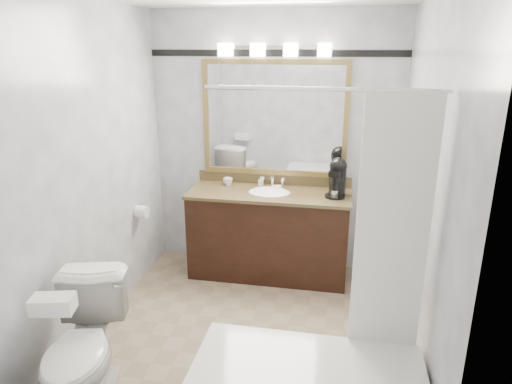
% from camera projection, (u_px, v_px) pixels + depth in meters
% --- Properties ---
extents(room, '(2.42, 2.62, 2.52)m').
position_uv_depth(room, '(247.00, 182.00, 3.23)').
color(room, gray).
rests_on(room, ground).
extents(vanity, '(1.53, 0.58, 0.97)m').
position_uv_depth(vanity, '(269.00, 232.00, 4.43)').
color(vanity, black).
rests_on(vanity, ground).
extents(mirror, '(1.40, 0.04, 1.10)m').
position_uv_depth(mirror, '(274.00, 119.00, 4.35)').
color(mirror, olive).
rests_on(mirror, room).
extents(vanity_light_bar, '(1.02, 0.14, 0.12)m').
position_uv_depth(vanity_light_bar, '(274.00, 49.00, 4.10)').
color(vanity_light_bar, silver).
rests_on(vanity_light_bar, room).
extents(accent_stripe, '(2.40, 0.01, 0.06)m').
position_uv_depth(accent_stripe, '(275.00, 53.00, 4.17)').
color(accent_stripe, black).
rests_on(accent_stripe, room).
extents(tp_roll, '(0.11, 0.12, 0.12)m').
position_uv_depth(tp_roll, '(142.00, 212.00, 4.22)').
color(tp_roll, white).
rests_on(tp_roll, room).
extents(toilet, '(0.62, 0.87, 0.80)m').
position_uv_depth(toilet, '(83.00, 350.00, 2.78)').
color(toilet, white).
rests_on(toilet, ground).
extents(tissue_box, '(0.25, 0.17, 0.09)m').
position_uv_depth(tissue_box, '(53.00, 304.00, 2.45)').
color(tissue_box, white).
rests_on(tissue_box, toilet).
extents(coffee_maker, '(0.19, 0.23, 0.36)m').
position_uv_depth(coffee_maker, '(338.00, 176.00, 4.14)').
color(coffee_maker, black).
rests_on(coffee_maker, vanity).
extents(cup_left, '(0.12, 0.12, 0.07)m').
position_uv_depth(cup_left, '(228.00, 181.00, 4.52)').
color(cup_left, white).
rests_on(cup_left, vanity).
extents(cup_right, '(0.10, 0.10, 0.08)m').
position_uv_depth(cup_right, '(228.00, 182.00, 4.48)').
color(cup_right, white).
rests_on(cup_right, vanity).
extents(soap_bottle_a, '(0.05, 0.05, 0.09)m').
position_uv_depth(soap_bottle_a, '(261.00, 181.00, 4.48)').
color(soap_bottle_a, white).
rests_on(soap_bottle_a, vanity).
extents(soap_bar, '(0.10, 0.08, 0.03)m').
position_uv_depth(soap_bar, '(276.00, 187.00, 4.40)').
color(soap_bar, beige).
rests_on(soap_bar, vanity).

